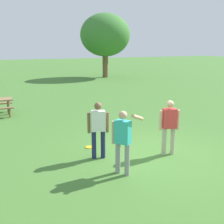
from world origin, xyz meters
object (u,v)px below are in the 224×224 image
object	(u,v)px
person_bystander	(123,138)
tree_slender_mid	(105,35)
person_catcher	(169,124)
person_thrower	(98,127)
frisbee	(89,147)

from	to	relation	value
person_bystander	tree_slender_mid	size ratio (longest dim) A/B	0.26
person_catcher	person_bystander	size ratio (longest dim) A/B	1.00
person_catcher	person_thrower	bearing A→B (deg)	162.30
person_bystander	frisbee	world-z (taller)	person_bystander
person_catcher	person_bystander	world-z (taller)	same
person_catcher	tree_slender_mid	xyz separation A→B (m)	(6.47, 19.21, 3.20)
person_catcher	tree_slender_mid	world-z (taller)	tree_slender_mid
person_thrower	person_catcher	bearing A→B (deg)	-17.70
tree_slender_mid	person_bystander	bearing A→B (deg)	-112.71
frisbee	person_thrower	bearing A→B (deg)	-92.50
person_thrower	tree_slender_mid	xyz separation A→B (m)	(8.44, 18.58, 3.20)
person_bystander	tree_slender_mid	xyz separation A→B (m)	(8.27, 19.76, 3.18)
person_catcher	tree_slender_mid	bearing A→B (deg)	71.40
person_thrower	tree_slender_mid	world-z (taller)	tree_slender_mid
person_thrower	frisbee	xyz separation A→B (m)	(0.04, 0.88, -0.93)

